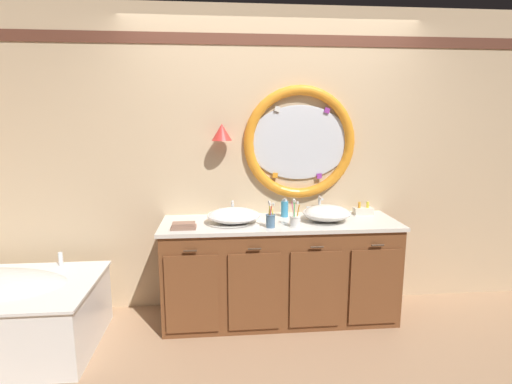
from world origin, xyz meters
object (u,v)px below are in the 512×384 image
at_px(toothbrush_holder_right, 295,220).
at_px(sink_basin_left, 234,215).
at_px(soap_dispenser, 285,208).
at_px(toiletry_basket, 363,211).
at_px(toothbrush_holder_left, 271,220).
at_px(folded_hand_towel, 184,226).
at_px(sink_basin_right, 327,213).

bearing_deg(toothbrush_holder_right, sink_basin_left, 162.93).
height_order(sink_basin_left, soap_dispenser, soap_dispenser).
distance_m(soap_dispenser, toiletry_basket, 0.71).
xyz_separation_m(toothbrush_holder_left, toothbrush_holder_right, (0.19, 0.00, -0.01)).
xyz_separation_m(toothbrush_holder_right, folded_hand_towel, (-0.86, 0.01, -0.03)).
distance_m(sink_basin_left, folded_hand_towel, 0.41).
height_order(toothbrush_holder_left, soap_dispenser, toothbrush_holder_left).
xyz_separation_m(sink_basin_right, toothbrush_holder_left, (-0.49, -0.15, -0.01)).
bearing_deg(sink_basin_right, sink_basin_left, 180.00).
distance_m(sink_basin_left, sink_basin_right, 0.77).
bearing_deg(toiletry_basket, sink_basin_right, -153.17).
height_order(sink_basin_left, toothbrush_holder_left, toothbrush_holder_left).
bearing_deg(folded_hand_towel, sink_basin_right, 6.48).
xyz_separation_m(soap_dispenser, toiletry_basket, (0.71, 0.02, -0.04)).
distance_m(toothbrush_holder_right, folded_hand_towel, 0.87).
distance_m(toothbrush_holder_left, toiletry_basket, 0.93).
bearing_deg(folded_hand_towel, toothbrush_holder_left, -1.44).
bearing_deg(soap_dispenser, toiletry_basket, 1.39).
bearing_deg(toiletry_basket, sink_basin_left, -170.45).
distance_m(toothbrush_holder_left, folded_hand_towel, 0.67).
bearing_deg(toothbrush_holder_right, soap_dispenser, 95.47).
bearing_deg(toothbrush_holder_right, toothbrush_holder_left, -179.45).
xyz_separation_m(toothbrush_holder_right, soap_dispenser, (-0.03, 0.32, 0.02)).
bearing_deg(toothbrush_holder_left, folded_hand_towel, 178.56).
relative_size(toothbrush_holder_right, folded_hand_towel, 1.17).
xyz_separation_m(toothbrush_holder_left, toiletry_basket, (0.87, 0.34, -0.03)).
relative_size(sink_basin_right, toiletry_basket, 2.37).
xyz_separation_m(toothbrush_holder_left, soap_dispenser, (0.16, 0.32, 0.01)).
xyz_separation_m(sink_basin_left, toothbrush_holder_left, (0.28, -0.15, -0.00)).
xyz_separation_m(sink_basin_left, toiletry_basket, (1.15, 0.19, -0.03)).
relative_size(sink_basin_left, toothbrush_holder_right, 1.93).
height_order(sink_basin_left, sink_basin_right, sink_basin_right).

